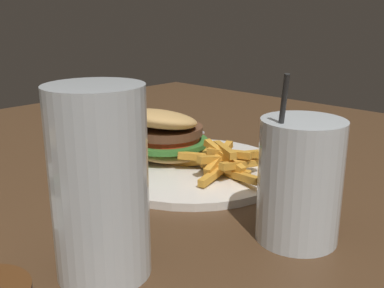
# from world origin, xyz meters

# --- Properties ---
(dining_table) EXTENTS (1.29, 1.29, 0.74)m
(dining_table) POSITION_xyz_m (0.00, 0.00, 0.66)
(dining_table) COLOR #4C331E
(dining_table) RESTS_ON ground_plane
(meal_plate_near) EXTENTS (0.26, 0.26, 0.09)m
(meal_plate_near) POSITION_xyz_m (0.06, -0.09, 0.76)
(meal_plate_near) COLOR white
(meal_plate_near) RESTS_ON dining_table
(beer_glass) EXTENTS (0.08, 0.08, 0.16)m
(beer_glass) POSITION_xyz_m (-0.08, 0.14, 0.81)
(beer_glass) COLOR silver
(beer_glass) RESTS_ON dining_table
(juice_glass) EXTENTS (0.08, 0.08, 0.17)m
(juice_glass) POSITION_xyz_m (-0.16, -0.02, 0.79)
(juice_glass) COLOR silver
(juice_glass) RESTS_ON dining_table
(spoon) EXTENTS (0.09, 0.19, 0.02)m
(spoon) POSITION_xyz_m (0.22, -0.11, 0.75)
(spoon) COLOR silver
(spoon) RESTS_ON dining_table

